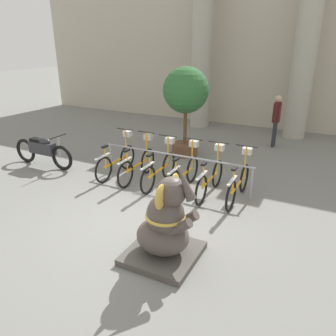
% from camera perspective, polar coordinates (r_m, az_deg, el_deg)
% --- Properties ---
extents(ground_plane, '(60.00, 60.00, 0.00)m').
position_cam_1_polar(ground_plane, '(6.27, -5.26, -9.76)').
color(ground_plane, slate).
extents(building_facade, '(20.00, 0.20, 6.00)m').
position_cam_1_polar(building_facade, '(13.43, 15.23, 19.75)').
color(building_facade, '#BCB29E').
rests_on(building_facade, ground_plane).
extents(column_left, '(0.93, 0.93, 5.16)m').
position_cam_1_polar(column_left, '(13.01, 5.87, 18.64)').
color(column_left, '#ADA899').
rests_on(column_left, ground_plane).
extents(column_right, '(0.93, 0.93, 5.16)m').
position_cam_1_polar(column_right, '(12.17, 22.62, 17.01)').
color(column_right, '#ADA899').
rests_on(column_right, ground_plane).
extents(bike_rack, '(3.74, 0.05, 0.77)m').
position_cam_1_polar(bike_rack, '(7.63, 1.12, 1.26)').
color(bike_rack, gray).
rests_on(bike_rack, ground_plane).
extents(bicycle_0, '(0.48, 1.68, 1.11)m').
position_cam_1_polar(bicycle_0, '(8.38, -8.89, 1.45)').
color(bicycle_0, black).
rests_on(bicycle_0, ground_plane).
extents(bicycle_1, '(0.48, 1.68, 1.11)m').
position_cam_1_polar(bicycle_1, '(8.04, -5.26, 0.75)').
color(bicycle_1, black).
rests_on(bicycle_1, ground_plane).
extents(bicycle_2, '(0.48, 1.68, 1.11)m').
position_cam_1_polar(bicycle_2, '(7.71, -1.46, -0.09)').
color(bicycle_2, black).
rests_on(bicycle_2, ground_plane).
extents(bicycle_3, '(0.48, 1.68, 1.11)m').
position_cam_1_polar(bicycle_3, '(7.47, 2.87, -0.83)').
color(bicycle_3, black).
rests_on(bicycle_3, ground_plane).
extents(bicycle_4, '(0.48, 1.68, 1.11)m').
position_cam_1_polar(bicycle_4, '(7.27, 7.41, -1.66)').
color(bicycle_4, black).
rests_on(bicycle_4, ground_plane).
extents(bicycle_5, '(0.48, 1.68, 1.11)m').
position_cam_1_polar(bicycle_5, '(7.12, 12.22, -2.48)').
color(bicycle_5, black).
rests_on(bicycle_5, ground_plane).
extents(elephant_statue, '(1.10, 1.10, 1.65)m').
position_cam_1_polar(elephant_statue, '(5.10, -0.47, -10.16)').
color(elephant_statue, '#4C4742').
rests_on(elephant_statue, ground_plane).
extents(motorcycle, '(2.03, 0.55, 0.94)m').
position_cam_1_polar(motorcycle, '(9.47, -20.95, 2.92)').
color(motorcycle, black).
rests_on(motorcycle, ground_plane).
extents(person_pedestrian, '(0.22, 0.47, 1.64)m').
position_cam_1_polar(person_pedestrian, '(10.98, 18.35, 8.52)').
color(person_pedestrian, '#28282D').
rests_on(person_pedestrian, ground_plane).
extents(potted_tree, '(1.30, 1.30, 2.57)m').
position_cam_1_polar(potted_tree, '(9.49, 3.11, 12.47)').
color(potted_tree, brown).
rests_on(potted_tree, ground_plane).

